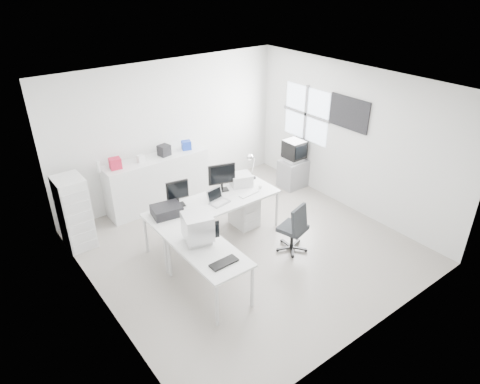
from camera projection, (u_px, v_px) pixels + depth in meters
floor at (247, 247)px, 7.45m from camera, size 5.00×5.00×0.01m
ceiling at (248, 87)px, 6.12m from camera, size 5.00×5.00×0.01m
back_wall at (170, 131)px, 8.54m from camera, size 5.00×0.02×2.80m
left_wall at (94, 227)px, 5.45m from camera, size 0.02×5.00×2.80m
right_wall at (351, 140)px, 8.11m from camera, size 0.02×5.00×2.80m
window at (306, 114)px, 8.85m from camera, size 0.02×1.20×1.10m
wall_picture at (349, 113)px, 7.93m from camera, size 0.04×0.90×0.60m
main_desk at (214, 220)px, 7.51m from camera, size 2.40×0.80×0.75m
side_desk at (209, 270)px, 6.29m from camera, size 0.70×1.40×0.75m
drawer_pedestal at (244, 210)px, 7.95m from camera, size 0.40×0.50×0.60m
inkjet_printer at (167, 211)px, 6.91m from camera, size 0.51×0.43×0.16m
lcd_monitor_small at (178, 193)px, 7.10m from camera, size 0.41×0.28×0.47m
lcd_monitor_large at (222, 178)px, 7.57m from camera, size 0.53×0.33×0.51m
laptop at (219, 198)px, 7.24m from camera, size 0.34×0.35×0.20m
white_keyboard at (249, 194)px, 7.57m from camera, size 0.41×0.17×0.02m
white_mouse at (260, 187)px, 7.75m from camera, size 0.07×0.07×0.07m
laser_printer at (241, 180)px, 7.83m from camera, size 0.46×0.43×0.22m
desk_lamp at (253, 167)px, 8.02m from camera, size 0.18×0.18×0.48m
crt_monitor at (198, 228)px, 6.17m from camera, size 0.52×0.52×0.49m
black_keyboard at (224, 263)px, 5.82m from camera, size 0.41×0.17×0.03m
office_chair at (293, 226)px, 7.17m from camera, size 0.67×0.67×0.94m
tv_cabinet at (293, 173)px, 9.33m from camera, size 0.56×0.46×0.61m
crt_tv at (294, 151)px, 9.08m from camera, size 0.50×0.48×0.45m
sideboard at (158, 182)px, 8.50m from camera, size 2.08×0.52×1.04m
clutter_box_a at (115, 163)px, 7.78m from camera, size 0.22×0.20×0.20m
clutter_box_b at (141, 159)px, 8.06m from camera, size 0.14×0.12×0.13m
clutter_box_c at (164, 150)px, 8.31m from camera, size 0.24×0.23×0.21m
clutter_box_d at (186, 145)px, 8.58m from camera, size 0.22×0.20×0.18m
clutter_bottle at (98, 166)px, 7.64m from camera, size 0.07×0.07×0.22m
filing_cabinet at (74, 213)px, 7.20m from camera, size 0.45×0.54×1.30m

